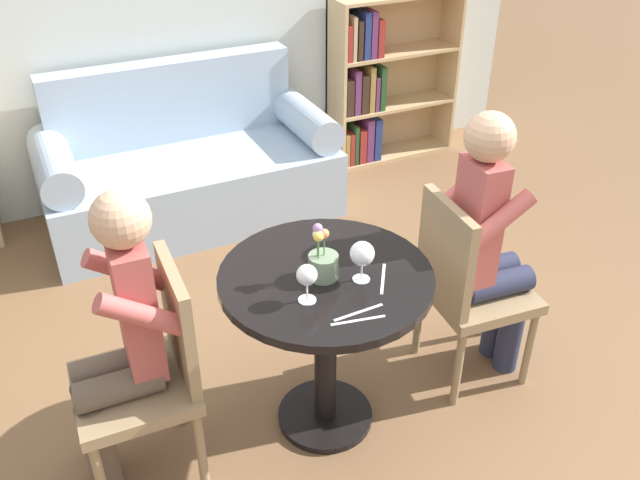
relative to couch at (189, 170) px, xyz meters
name	(u,v)px	position (x,y,z in m)	size (l,w,h in m)	color
ground_plane	(325,417)	(0.00, -1.92, -0.31)	(16.00, 16.00, 0.00)	brown
round_table	(326,313)	(0.00, -1.92, 0.26)	(0.80, 0.80, 0.75)	black
couch	(189,170)	(0.00, 0.00, 0.00)	(1.75, 0.80, 0.92)	#9EB2C6
bookshelf_right	(376,83)	(1.47, 0.27, 0.25)	(0.93, 0.28, 1.16)	tan
chair_left	(152,368)	(-0.66, -1.86, 0.18)	(0.43, 0.43, 0.90)	#937A56
chair_right	(466,283)	(0.66, -1.92, 0.18)	(0.45, 0.45, 0.90)	#937A56
person_left	(119,344)	(-0.76, -1.85, 0.33)	(0.43, 0.35, 1.22)	brown
person_right	(490,246)	(0.75, -1.93, 0.35)	(0.44, 0.36, 1.26)	#282D47
wine_glass_left	(307,276)	(-0.13, -2.04, 0.54)	(0.07, 0.07, 0.15)	white
wine_glass_right	(362,255)	(0.10, -2.01, 0.55)	(0.09, 0.09, 0.16)	white
flower_vase	(323,262)	(-0.02, -1.93, 0.51)	(0.11, 0.11, 0.22)	gray
knife_left_setting	(383,279)	(0.17, -2.04, 0.44)	(0.11, 0.16, 0.00)	silver
fork_left_setting	(357,313)	(0.00, -2.17, 0.44)	(0.19, 0.02, 0.00)	silver
knife_right_setting	(358,320)	(-0.02, -2.21, 0.44)	(0.19, 0.05, 0.00)	silver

